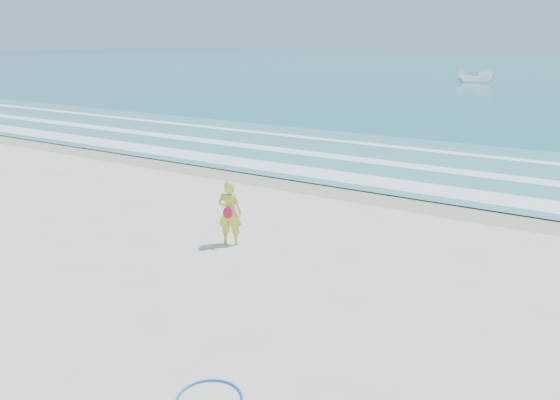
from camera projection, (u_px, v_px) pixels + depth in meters
The scene contains 9 objects.
ground at pixel (168, 306), 9.93m from camera, with size 400.00×400.00×0.00m, color silver.
wet_sand at pixel (366, 193), 17.25m from camera, with size 400.00×2.40×0.00m, color #B2A893.
shallow at pixel (417, 162), 21.30m from camera, with size 400.00×10.00×0.01m, color #59B7AD.
foam_near at pixel (382, 182), 18.29m from camera, with size 400.00×1.40×0.01m, color white.
foam_mid at pixel (410, 166), 20.65m from camera, with size 400.00×0.90×0.01m, color white.
foam_far at pixel (436, 151), 23.33m from camera, with size 400.00×0.60×0.01m, color white.
hoop at pixel (209, 400), 7.34m from camera, with size 0.91×0.91×0.03m, color blue.
boat at pixel (476, 75), 59.14m from camera, with size 1.57×4.17×1.61m, color white.
woman at pixel (230, 213), 12.73m from camera, with size 0.66×0.55×1.55m.
Camera 1 is at (6.48, -6.53, 4.68)m, focal length 35.00 mm.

